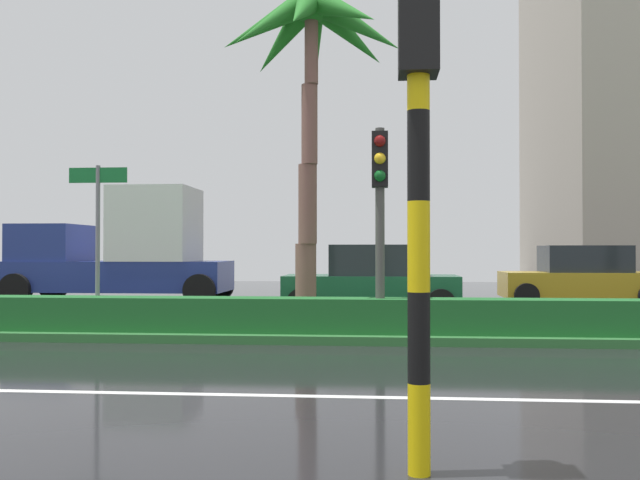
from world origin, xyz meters
The scene contains 10 objects.
ground_plane centered at (0.00, 9.00, -0.05)m, with size 90.00×42.00×0.10m, color black.
median_strip centered at (0.00, 8.00, 0.07)m, with size 85.50×4.00×0.15m, color #2D6B33.
median_hedge centered at (0.00, 6.60, 0.45)m, with size 76.50×0.70×0.60m.
palm_tree_centre_left centered at (4.49, 8.04, 5.69)m, with size 3.83×3.84×6.80m.
traffic_signal_median_right centered at (5.84, 6.60, 2.60)m, with size 0.28×0.43×3.56m.
street_name_sign centered at (0.65, 6.94, 2.08)m, with size 1.10×0.08×3.00m.
traffic_signal_foreground centered at (6.11, -0.54, 2.65)m, with size 0.28×0.43×3.85m.
box_truck_lead centered at (-1.83, 14.90, 1.55)m, with size 6.40×2.64×3.46m.
car_in_traffic_second centered at (5.67, 11.89, 0.83)m, with size 4.30×2.02×1.72m.
car_in_traffic_third centered at (11.57, 14.99, 0.83)m, with size 4.30×2.02×1.72m.
Camera 1 is at (5.83, -5.52, 1.58)m, focal length 39.18 mm.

